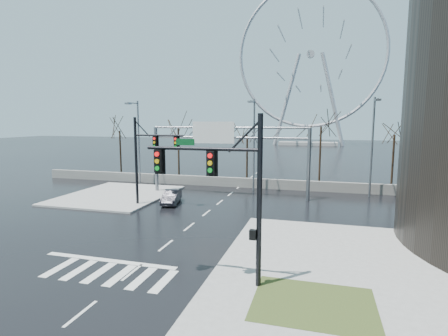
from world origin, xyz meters
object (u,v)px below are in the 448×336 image
(signal_mast_near, at_px, (230,183))
(signal_mast_far, at_px, (147,153))
(ferris_wheel, at_px, (310,60))
(car, at_px, (171,197))
(sign_gantry, at_px, (224,146))

(signal_mast_near, distance_m, signal_mast_far, 17.03)
(ferris_wheel, height_order, car, ferris_wheel)
(signal_mast_far, xyz_separation_m, sign_gantry, (5.49, 6.00, 0.35))
(signal_mast_far, bearing_deg, signal_mast_near, -49.74)
(ferris_wheel, bearing_deg, car, -96.22)
(signal_mast_near, bearing_deg, car, 123.12)
(sign_gantry, bearing_deg, car, -129.73)
(signal_mast_far, height_order, car, signal_mast_far)
(ferris_wheel, bearing_deg, signal_mast_far, -97.20)
(signal_mast_far, distance_m, ferris_wheel, 89.30)
(sign_gantry, height_order, car, sign_gantry)
(signal_mast_far, distance_m, car, 4.71)
(car, bearing_deg, signal_mast_far, -152.59)
(signal_mast_far, height_order, sign_gantry, signal_mast_far)
(sign_gantry, xyz_separation_m, car, (-3.85, -4.64, -4.55))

